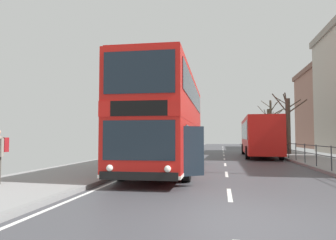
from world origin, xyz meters
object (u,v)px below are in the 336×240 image
(bare_tree_far_01, at_px, (271,122))
(bare_tree_far_02, at_px, (269,128))
(double_decker_bus_main, at_px, (168,122))
(background_bus_far_lane, at_px, (259,136))
(bare_tree_far_00, at_px, (288,123))

(bare_tree_far_01, bearing_deg, bare_tree_far_02, -100.15)
(double_decker_bus_main, height_order, background_bus_far_lane, double_decker_bus_main)
(double_decker_bus_main, bearing_deg, bare_tree_far_02, 70.57)
(double_decker_bus_main, distance_m, bare_tree_far_01, 31.14)
(background_bus_far_lane, xyz_separation_m, bare_tree_far_02, (2.38, 10.64, 0.95))
(bare_tree_far_01, relative_size, bare_tree_far_02, 1.27)
(background_bus_far_lane, distance_m, bare_tree_far_00, 3.84)
(bare_tree_far_01, height_order, bare_tree_far_02, bare_tree_far_01)
(double_decker_bus_main, xyz_separation_m, bare_tree_far_00, (8.35, 14.31, 0.54))
(bare_tree_far_02, bearing_deg, double_decker_bus_main, -109.43)
(background_bus_far_lane, relative_size, bare_tree_far_01, 1.61)
(background_bus_far_lane, distance_m, bare_tree_far_02, 10.95)
(double_decker_bus_main, bearing_deg, background_bus_far_lane, 64.93)
(bare_tree_far_00, bearing_deg, bare_tree_far_02, 92.73)
(double_decker_bus_main, xyz_separation_m, bare_tree_far_02, (7.96, 22.56, 0.34))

